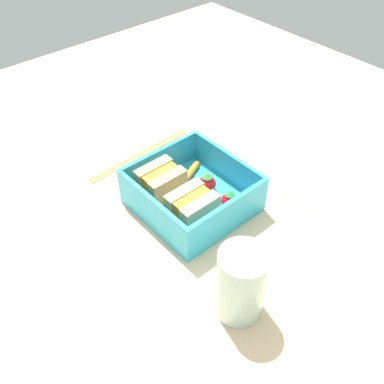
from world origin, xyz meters
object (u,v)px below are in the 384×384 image
(sandwich_center_left, at_px, (161,184))
(strawberry_left, at_px, (230,200))
(sandwich_left, at_px, (192,209))
(carrot_stick_far_left, at_px, (190,173))
(strawberry_far_left, at_px, (208,184))
(drinking_glass, at_px, (241,284))
(chopstick_pair, at_px, (141,153))
(folded_napkin, at_px, (273,173))

(sandwich_center_left, bearing_deg, strawberry_left, -143.58)
(sandwich_left, height_order, carrot_stick_far_left, sandwich_left)
(sandwich_left, distance_m, carrot_stick_far_left, 0.10)
(strawberry_far_left, relative_size, drinking_glass, 0.34)
(sandwich_center_left, xyz_separation_m, strawberry_left, (-0.08, -0.06, -0.01))
(strawberry_left, relative_size, carrot_stick_far_left, 0.62)
(strawberry_left, relative_size, chopstick_pair, 0.15)
(sandwich_left, relative_size, chopstick_pair, 0.29)
(sandwich_left, distance_m, chopstick_pair, 0.19)
(folded_napkin, bearing_deg, sandwich_center_left, 69.31)
(strawberry_left, distance_m, strawberry_far_left, 0.05)
(strawberry_left, xyz_separation_m, carrot_stick_far_left, (0.09, -0.00, -0.01))
(sandwich_center_left, distance_m, drinking_glass, 0.20)
(strawberry_left, height_order, folded_napkin, strawberry_left)
(chopstick_pair, relative_size, drinking_glass, 2.08)
(strawberry_left, height_order, drinking_glass, drinking_glass)
(chopstick_pair, bearing_deg, strawberry_left, -175.45)
(strawberry_left, bearing_deg, carrot_stick_far_left, -2.50)
(sandwich_left, bearing_deg, strawberry_far_left, -60.95)
(sandwich_center_left, height_order, strawberry_far_left, sandwich_center_left)
(sandwich_center_left, relative_size, strawberry_left, 1.93)
(carrot_stick_far_left, bearing_deg, strawberry_far_left, 174.22)
(folded_napkin, bearing_deg, strawberry_left, 97.32)
(sandwich_left, relative_size, carrot_stick_far_left, 1.19)
(strawberry_left, bearing_deg, folded_napkin, -82.68)
(strawberry_far_left, bearing_deg, sandwich_center_left, 59.22)
(sandwich_left, distance_m, drinking_glass, 0.14)
(strawberry_left, distance_m, drinking_glass, 0.16)
(strawberry_far_left, distance_m, chopstick_pair, 0.15)
(sandwich_center_left, xyz_separation_m, chopstick_pair, (0.11, -0.04, -0.03))
(sandwich_center_left, distance_m, chopstick_pair, 0.13)
(sandwich_center_left, xyz_separation_m, strawberry_far_left, (-0.04, -0.06, -0.01))
(sandwich_left, distance_m, folded_napkin, 0.18)
(carrot_stick_far_left, height_order, folded_napkin, carrot_stick_far_left)
(chopstick_pair, bearing_deg, strawberry_far_left, -174.28)
(carrot_stick_far_left, distance_m, drinking_glass, 0.24)
(carrot_stick_far_left, distance_m, folded_napkin, 0.13)
(strawberry_left, relative_size, strawberry_far_left, 0.93)
(sandwich_left, height_order, drinking_glass, drinking_glass)
(strawberry_left, xyz_separation_m, drinking_glass, (-0.12, 0.10, 0.02))
(strawberry_far_left, xyz_separation_m, drinking_glass, (-0.16, 0.10, 0.02))
(sandwich_left, relative_size, strawberry_far_left, 1.80)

